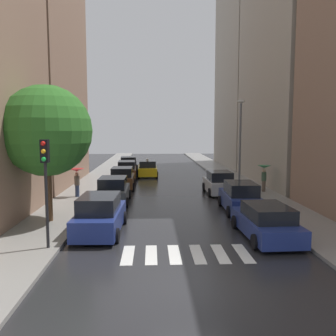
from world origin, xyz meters
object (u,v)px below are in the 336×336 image
object	(u,v)px
parked_car_right_second	(240,198)
lamp_post_right	(240,138)
parked_car_left_fourth	(127,170)
parked_car_right_nearest	(266,222)
traffic_light_left_corner	(45,169)
parked_car_right_third	(219,183)
parked_car_left_nearest	(100,215)
parked_car_left_third	(122,179)
parked_car_left_second	(113,191)
taxi_midroad	(147,169)
street_tree_left	(46,131)
pedestrian_foreground	(264,173)
parked_car_left_fifth	(129,165)
pedestrian_near_tree	(77,176)

from	to	relation	value
parked_car_right_second	lamp_post_right	bearing A→B (deg)	-11.76
parked_car_left_fourth	parked_car_right_nearest	size ratio (longest dim) A/B	0.90
traffic_light_left_corner	parked_car_right_third	bearing A→B (deg)	53.62
parked_car_left_nearest	parked_car_left_third	bearing A→B (deg)	1.85
parked_car_left_fourth	parked_car_left_second	bearing A→B (deg)	177.51
parked_car_right_second	taxi_midroad	xyz separation A→B (m)	(-5.65, 16.32, -0.05)
street_tree_left	traffic_light_left_corner	xyz separation A→B (m)	(1.14, -4.33, -1.46)
parked_car_left_third	pedestrian_foreground	xyz separation A→B (m)	(10.84, -2.73, 0.75)
parked_car_left_fifth	traffic_light_left_corner	distance (m)	26.91
lamp_post_right	parked_car_left_nearest	bearing A→B (deg)	-129.65
parked_car_left_fourth	lamp_post_right	world-z (taller)	lamp_post_right
parked_car_left_second	parked_car_left_third	distance (m)	5.95
street_tree_left	traffic_light_left_corner	bearing A→B (deg)	-75.29
parked_car_left_third	parked_car_right_nearest	bearing A→B (deg)	-152.01
parked_car_right_nearest	parked_car_right_second	distance (m)	5.21
taxi_midroad	parked_car_left_fifth	bearing A→B (deg)	27.98
parked_car_right_nearest	lamp_post_right	size ratio (longest dim) A/B	0.70
parked_car_right_second	lamp_post_right	distance (m)	8.02
parked_car_left_nearest	parked_car_left_second	distance (m)	6.77
parked_car_left_second	pedestrian_foreground	size ratio (longest dim) A/B	2.14
parked_car_right_nearest	parked_car_right_third	bearing A→B (deg)	-1.73
parked_car_left_second	parked_car_left_fourth	world-z (taller)	parked_car_left_second
pedestrian_foreground	street_tree_left	xyz separation A→B (m)	(-13.71, -8.16, 3.18)
parked_car_left_nearest	taxi_midroad	bearing A→B (deg)	-3.61
parked_car_left_fourth	lamp_post_right	xyz separation A→B (m)	(9.31, -7.49, 3.33)
parked_car_left_fifth	parked_car_right_nearest	size ratio (longest dim) A/B	0.90
parked_car_left_fifth	parked_car_right_second	size ratio (longest dim) A/B	0.96
pedestrian_near_tree	traffic_light_left_corner	bearing A→B (deg)	90.89
parked_car_left_second	parked_car_left_fourth	bearing A→B (deg)	-0.32
parked_car_left_second	parked_car_right_nearest	distance (m)	10.95
parked_car_left_fifth	taxi_midroad	distance (m)	4.41
parked_car_right_second	parked_car_left_nearest	bearing A→B (deg)	119.68
parked_car_left_second	parked_car_right_second	xyz separation A→B (m)	(7.72, -2.67, 0.01)
pedestrian_near_tree	parked_car_right_third	bearing A→B (deg)	-176.39
parked_car_left_second	lamp_post_right	size ratio (longest dim) A/B	0.61
parked_car_right_second	pedestrian_foreground	size ratio (longest dim) A/B	2.31
taxi_midroad	pedestrian_foreground	size ratio (longest dim) A/B	2.27
parked_car_left_fourth	parked_car_right_third	distance (m)	11.50
parked_car_left_fifth	street_tree_left	xyz separation A→B (m)	(-2.66, -22.42, 3.94)
parked_car_right_nearest	lamp_post_right	world-z (taller)	lamp_post_right
pedestrian_foreground	pedestrian_near_tree	xyz separation A→B (m)	(-13.63, -1.50, 0.01)
parked_car_left_fourth	parked_car_right_second	xyz separation A→B (m)	(7.65, -14.59, 0.01)
parked_car_left_second	parked_car_right_second	distance (m)	8.17
parked_car_left_fourth	traffic_light_left_corner	world-z (taller)	traffic_light_left_corner
pedestrian_foreground	parked_car_right_third	bearing A→B (deg)	-137.30
parked_car_left_second	street_tree_left	world-z (taller)	street_tree_left
parked_car_left_second	parked_car_right_third	distance (m)	8.22
lamp_post_right	pedestrian_foreground	bearing A→B (deg)	-37.49
parked_car_left_second	parked_car_right_second	world-z (taller)	parked_car_right_second
pedestrian_foreground	parked_car_left_fourth	bearing A→B (deg)	-176.36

